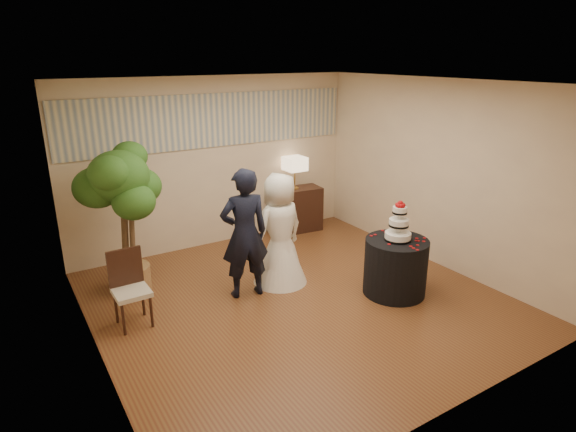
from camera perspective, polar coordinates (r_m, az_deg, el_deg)
floor at (r=6.52m, az=1.14°, el=-9.89°), size 5.00×5.00×0.00m
ceiling at (r=5.74m, az=1.32°, el=15.49°), size 5.00×5.00×0.00m
wall_back at (r=8.12m, az=-8.54°, el=6.25°), size 5.00×0.06×2.80m
wall_front at (r=4.25m, az=20.13°, el=-6.38°), size 5.00×0.06×2.80m
wall_left at (r=5.13m, az=-22.89°, el=-2.45°), size 0.06×5.00×2.80m
wall_right at (r=7.60m, az=17.26°, el=4.76°), size 0.06×5.00×2.80m
mural_border at (r=7.98m, az=-8.73°, el=11.14°), size 4.90×0.02×0.85m
groom at (r=6.32m, az=-5.18°, el=-2.11°), size 0.70×0.52×1.76m
bride at (r=6.69m, az=-0.96°, el=-1.59°), size 0.91×0.89×1.60m
cake_table at (r=6.69m, az=12.61°, el=-5.89°), size 0.92×0.92×0.78m
wedding_cake at (r=6.45m, az=13.02°, el=-0.54°), size 0.35×0.35×0.55m
console at (r=8.81m, az=0.79°, el=0.74°), size 1.01×0.54×0.81m
table_lamp at (r=8.62m, az=0.81°, el=5.13°), size 0.35×0.35×0.58m
ficus_tree at (r=6.73m, az=-18.90°, el=-0.41°), size 1.19×1.19×2.07m
side_chair at (r=6.05m, az=-18.08°, el=-8.36°), size 0.43×0.45×0.93m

